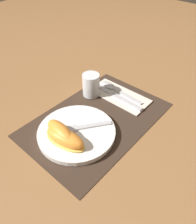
# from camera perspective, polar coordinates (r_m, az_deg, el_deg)

# --- Properties ---
(ground_plane) EXTENTS (3.00, 3.00, 0.00)m
(ground_plane) POSITION_cam_1_polar(r_m,az_deg,el_deg) (0.72, -0.32, -1.90)
(ground_plane) COLOR olive
(placemat) EXTENTS (0.47, 0.31, 0.00)m
(placemat) POSITION_cam_1_polar(r_m,az_deg,el_deg) (0.72, -0.32, -1.78)
(placemat) COLOR #38281E
(placemat) RESTS_ON ground_plane
(plate) EXTENTS (0.24, 0.24, 0.02)m
(plate) POSITION_cam_1_polar(r_m,az_deg,el_deg) (0.67, -5.65, -5.21)
(plate) COLOR white
(plate) RESTS_ON placemat
(juice_glass) EXTENTS (0.06, 0.06, 0.08)m
(juice_glass) POSITION_cam_1_polar(r_m,az_deg,el_deg) (0.80, -1.83, 6.81)
(juice_glass) COLOR silver
(juice_glass) RESTS_ON placemat
(napkin) EXTENTS (0.11, 0.22, 0.00)m
(napkin) POSITION_cam_1_polar(r_m,az_deg,el_deg) (0.82, 5.54, 4.33)
(napkin) COLOR silver
(napkin) RESTS_ON placemat
(knife) EXTENTS (0.03, 0.21, 0.01)m
(knife) POSITION_cam_1_polar(r_m,az_deg,el_deg) (0.80, 5.51, 3.84)
(knife) COLOR #BCBCC1
(knife) RESTS_ON napkin
(spoon) EXTENTS (0.04, 0.20, 0.01)m
(spoon) POSITION_cam_1_polar(r_m,az_deg,el_deg) (0.84, 3.95, 6.32)
(spoon) COLOR #BCBCC1
(spoon) RESTS_ON napkin
(fork) EXTENTS (0.16, 0.12, 0.00)m
(fork) POSITION_cam_1_polar(r_m,az_deg,el_deg) (0.66, -5.04, -4.15)
(fork) COLOR #BCBCC1
(fork) RESTS_ON plate
(citrus_wedge_0) EXTENTS (0.07, 0.13, 0.05)m
(citrus_wedge_0) POSITION_cam_1_polar(r_m,az_deg,el_deg) (0.63, -9.63, -5.45)
(citrus_wedge_0) COLOR #F7C656
(citrus_wedge_0) RESTS_ON plate
(citrus_wedge_1) EXTENTS (0.08, 0.13, 0.04)m
(citrus_wedge_1) POSITION_cam_1_polar(r_m,az_deg,el_deg) (0.62, -8.60, -6.80)
(citrus_wedge_1) COLOR #F7C656
(citrus_wedge_1) RESTS_ON plate
(citrus_wedge_2) EXTENTS (0.07, 0.11, 0.03)m
(citrus_wedge_2) POSITION_cam_1_polar(r_m,az_deg,el_deg) (0.62, -8.26, -7.48)
(citrus_wedge_2) COLOR #F7C656
(citrus_wedge_2) RESTS_ON plate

